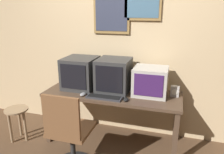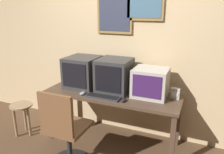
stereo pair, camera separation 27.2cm
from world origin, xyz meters
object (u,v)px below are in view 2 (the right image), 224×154
object	(u,v)px
keyboard_main	(103,97)
mouse_far_corner	(83,93)
monitor_left	(83,72)
desk_clock	(175,94)
monitor_center	(115,75)
mouse_near_keyboard	(124,100)
office_chair	(65,134)
side_stool	(22,113)
monitor_right	(150,83)

from	to	relation	value
keyboard_main	mouse_far_corner	xyz separation A→B (m)	(-0.28, 0.01, 0.00)
keyboard_main	mouse_far_corner	world-z (taller)	mouse_far_corner
monitor_left	desk_clock	size ratio (longest dim) A/B	3.29
monitor_left	monitor_center	distance (m)	0.47
monitor_center	mouse_near_keyboard	size ratio (longest dim) A/B	4.04
monitor_left	office_chair	distance (m)	0.91
mouse_near_keyboard	monitor_left	bearing A→B (deg)	158.69
monitor_left	office_chair	bearing A→B (deg)	-75.83
keyboard_main	side_stool	size ratio (longest dim) A/B	0.93
keyboard_main	mouse_far_corner	distance (m)	0.28
keyboard_main	mouse_near_keyboard	distance (m)	0.27
keyboard_main	side_stool	world-z (taller)	keyboard_main
mouse_far_corner	desk_clock	xyz separation A→B (m)	(1.09, 0.30, 0.05)
mouse_far_corner	office_chair	world-z (taller)	office_chair
office_chair	side_stool	size ratio (longest dim) A/B	2.03
monitor_center	desk_clock	distance (m)	0.78
monitor_center	desk_clock	bearing A→B (deg)	2.42
monitor_center	mouse_far_corner	size ratio (longest dim) A/B	4.03
monitor_center	monitor_right	world-z (taller)	monitor_center
office_chair	side_stool	xyz separation A→B (m)	(-0.95, 0.33, -0.07)
side_stool	keyboard_main	bearing A→B (deg)	6.45
monitor_center	mouse_far_corner	distance (m)	0.46
monitor_left	keyboard_main	size ratio (longest dim) A/B	1.03
side_stool	monitor_left	bearing A→B (deg)	28.11
monitor_right	mouse_far_corner	bearing A→B (deg)	-160.48
keyboard_main	monitor_left	bearing A→B (deg)	147.06
keyboard_main	desk_clock	world-z (taller)	desk_clock
monitor_right	office_chair	xyz separation A→B (m)	(-0.75, -0.75, -0.46)
monitor_right	mouse_near_keyboard	xyz separation A→B (m)	(-0.24, -0.28, -0.16)
monitor_left	monitor_right	bearing A→B (deg)	0.89
monitor_left	mouse_far_corner	size ratio (longest dim) A/B	4.20
monitor_center	keyboard_main	xyz separation A→B (m)	(-0.04, -0.28, -0.20)
monitor_center	mouse_far_corner	xyz separation A→B (m)	(-0.32, -0.27, -0.20)
monitor_left	monitor_center	world-z (taller)	monitor_center
monitor_left	side_stool	distance (m)	1.04
keyboard_main	office_chair	bearing A→B (deg)	-117.19
keyboard_main	mouse_near_keyboard	xyz separation A→B (m)	(0.27, 0.00, 0.00)
side_stool	mouse_near_keyboard	bearing A→B (deg)	5.45
monitor_right	keyboard_main	size ratio (longest dim) A/B	0.95
office_chair	monitor_right	bearing A→B (deg)	45.25
monitor_left	mouse_far_corner	xyz separation A→B (m)	(0.14, -0.26, -0.19)
monitor_right	desk_clock	distance (m)	0.32
monitor_left	keyboard_main	xyz separation A→B (m)	(0.42, -0.27, -0.19)
keyboard_main	office_chair	size ratio (longest dim) A/B	0.46
mouse_far_corner	desk_clock	distance (m)	1.13
mouse_near_keyboard	office_chair	bearing A→B (deg)	-137.29
monitor_center	monitor_right	distance (m)	0.47
monitor_left	mouse_far_corner	distance (m)	0.36
monitor_left	mouse_near_keyboard	size ratio (longest dim) A/B	4.20
mouse_far_corner	side_stool	size ratio (longest dim) A/B	0.23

